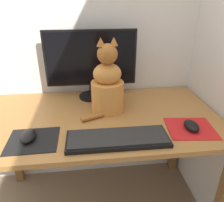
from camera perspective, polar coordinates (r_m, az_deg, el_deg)
The scene contains 9 objects.
wall_back at distance 1.41m, azimuth -5.04°, elevation 24.14°, with size 7.00×0.04×2.50m.
desk at distance 1.23m, azimuth -3.25°, elevation -7.65°, with size 1.29×0.70×0.70m.
monitor at distance 1.33m, azimuth -5.50°, elevation 10.15°, with size 0.54×0.17×0.42m.
keyboard at distance 0.99m, azimuth 1.49°, elevation -9.72°, with size 0.46×0.16×0.02m.
mousepad_left at distance 1.05m, azimuth -19.94°, elevation -9.63°, with size 0.22×0.20×0.00m.
mousepad_right at distance 1.14m, azimuth 19.82°, elevation -6.71°, with size 0.24×0.22×0.00m.
computer_mouse_left at distance 1.06m, azimuth -21.02°, elevation -8.45°, with size 0.07×0.11×0.03m.
computer_mouse_right at distance 1.12m, azimuth 20.03°, elevation -6.04°, with size 0.07×0.10×0.04m.
cat at distance 1.18m, azimuth -1.24°, elevation 4.13°, with size 0.25×0.23×0.41m.
Camera 1 is at (-0.05, -1.03, 1.29)m, focal length 35.00 mm.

